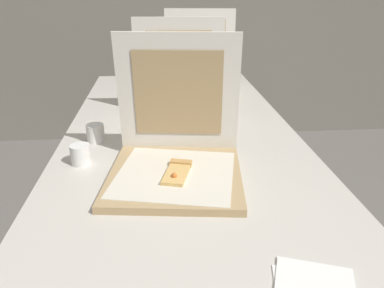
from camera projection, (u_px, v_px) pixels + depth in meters
table at (183, 154)px, 1.42m from camera, size 0.89×2.18×0.75m
pizza_box_front at (176, 156)px, 1.14m from camera, size 0.43×0.43×0.40m
pizza_box_middle at (180, 108)px, 1.58m from camera, size 0.40×0.40×0.41m
pizza_box_back at (199, 80)px, 2.03m from camera, size 0.43×0.46×0.41m
cup_white_mid at (96, 133)px, 1.39m from camera, size 0.06×0.06×0.06m
cup_white_near_center at (81, 154)px, 1.22m from camera, size 0.06×0.06×0.06m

